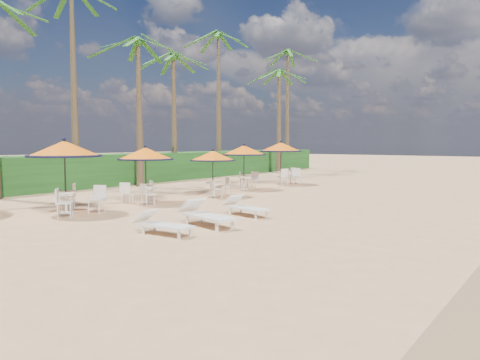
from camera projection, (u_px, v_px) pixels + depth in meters
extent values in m
plane|color=tan|center=(174.00, 231.00, 13.30)|extent=(160.00, 160.00, 0.00)
cube|color=#194716|center=(142.00, 167.00, 30.02)|extent=(3.00, 40.00, 1.80)
cylinder|color=black|center=(65.00, 177.00, 16.42)|extent=(0.06, 0.06, 2.57)
cone|color=orange|center=(64.00, 149.00, 16.34)|extent=(2.57, 2.57, 0.56)
torus|color=black|center=(65.00, 156.00, 16.36)|extent=(2.57, 2.57, 0.08)
sphere|color=black|center=(64.00, 139.00, 16.31)|extent=(0.13, 0.13, 0.13)
cylinder|color=white|center=(66.00, 192.00, 16.46)|extent=(0.78, 0.78, 0.04)
cylinder|color=white|center=(66.00, 202.00, 16.49)|extent=(0.09, 0.09, 0.78)
cylinder|color=black|center=(146.00, 175.00, 19.31)|extent=(0.05, 0.05, 2.30)
cone|color=orange|center=(146.00, 154.00, 19.24)|extent=(2.30, 2.30, 0.50)
torus|color=black|center=(146.00, 159.00, 19.26)|extent=(2.30, 2.30, 0.07)
sphere|color=black|center=(145.00, 146.00, 19.22)|extent=(0.12, 0.12, 0.12)
cylinder|color=white|center=(146.00, 187.00, 19.35)|extent=(0.70, 0.70, 0.04)
cylinder|color=white|center=(146.00, 194.00, 19.38)|extent=(0.08, 0.08, 0.70)
cylinder|color=black|center=(213.00, 174.00, 21.73)|extent=(0.05, 0.05, 2.12)
cone|color=orange|center=(213.00, 156.00, 21.66)|extent=(2.12, 2.12, 0.46)
torus|color=black|center=(213.00, 160.00, 21.68)|extent=(2.12, 2.12, 0.06)
sphere|color=black|center=(213.00, 150.00, 21.64)|extent=(0.11, 0.11, 0.11)
cylinder|color=white|center=(213.00, 183.00, 21.76)|extent=(0.65, 0.65, 0.04)
cylinder|color=white|center=(213.00, 189.00, 21.79)|extent=(0.07, 0.07, 0.65)
cylinder|color=black|center=(244.00, 167.00, 24.85)|extent=(0.05, 0.05, 2.35)
cone|color=orange|center=(244.00, 150.00, 24.77)|extent=(2.35, 2.35, 0.51)
torus|color=black|center=(244.00, 155.00, 24.79)|extent=(2.35, 2.35, 0.07)
sphere|color=black|center=(244.00, 145.00, 24.75)|extent=(0.12, 0.12, 0.12)
cylinder|color=white|center=(244.00, 176.00, 24.89)|extent=(0.72, 0.72, 0.04)
cylinder|color=white|center=(244.00, 183.00, 24.92)|extent=(0.08, 0.08, 0.72)
cylinder|color=black|center=(281.00, 163.00, 27.91)|extent=(0.05, 0.05, 2.51)
cone|color=orange|center=(281.00, 147.00, 27.84)|extent=(2.51, 2.51, 0.55)
torus|color=black|center=(281.00, 151.00, 27.86)|extent=(2.51, 2.51, 0.08)
sphere|color=black|center=(281.00, 142.00, 27.81)|extent=(0.13, 0.13, 0.13)
cylinder|color=white|center=(281.00, 172.00, 27.96)|extent=(0.76, 0.76, 0.04)
cylinder|color=white|center=(281.00, 178.00, 27.99)|extent=(0.09, 0.09, 0.76)
cube|color=white|center=(166.00, 226.00, 12.66)|extent=(1.59, 0.66, 0.06)
cube|color=white|center=(145.00, 216.00, 13.07)|extent=(0.55, 0.60, 0.39)
cube|color=white|center=(166.00, 231.00, 12.67)|extent=(0.06, 0.06, 0.22)
cube|color=white|center=(209.00, 217.00, 13.91)|extent=(1.98, 1.13, 0.08)
cube|color=white|center=(192.00, 205.00, 14.61)|extent=(0.77, 0.82, 0.46)
cube|color=white|center=(209.00, 222.00, 13.92)|extent=(0.07, 0.07, 0.26)
cube|color=white|center=(248.00, 208.00, 15.90)|extent=(1.72, 0.96, 0.07)
cube|color=white|center=(233.00, 200.00, 16.50)|extent=(0.67, 0.71, 0.40)
cube|color=white|center=(248.00, 213.00, 15.91)|extent=(0.06, 0.06, 0.23)
cone|color=brown|center=(74.00, 91.00, 25.02)|extent=(0.44, 0.44, 10.45)
cone|color=brown|center=(139.00, 115.00, 26.11)|extent=(0.44, 0.44, 8.03)
sphere|color=#225217|center=(138.00, 42.00, 25.78)|extent=(0.56, 0.56, 0.56)
cone|color=brown|center=(174.00, 119.00, 31.05)|extent=(0.44, 0.44, 8.11)
sphere|color=#225217|center=(173.00, 57.00, 30.72)|extent=(0.56, 0.56, 0.56)
cone|color=brown|center=(219.00, 106.00, 35.57)|extent=(0.44, 0.44, 10.52)
sphere|color=#225217|center=(218.00, 36.00, 35.15)|extent=(0.56, 0.56, 0.56)
cone|color=brown|center=(279.00, 123.00, 37.69)|extent=(0.44, 0.44, 8.06)
sphere|color=#225217|center=(279.00, 73.00, 37.36)|extent=(0.56, 0.56, 0.56)
cone|color=brown|center=(287.00, 112.00, 42.16)|extent=(0.44, 0.44, 10.49)
sphere|color=#225217|center=(288.00, 53.00, 41.73)|extent=(0.56, 0.56, 0.56)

